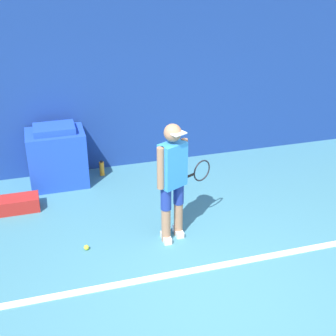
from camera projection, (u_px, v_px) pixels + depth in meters
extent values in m
plane|color=teal|center=(207.00, 291.00, 5.33)|extent=(24.00, 24.00, 0.00)
cube|color=navy|center=(135.00, 81.00, 7.75)|extent=(24.00, 0.10, 2.98)
cube|color=white|center=(196.00, 270.00, 5.66)|extent=(21.60, 0.10, 0.01)
cylinder|color=#A37556|center=(166.00, 225.00, 6.12)|extent=(0.12, 0.12, 0.49)
cylinder|color=navy|center=(166.00, 199.00, 5.95)|extent=(0.14, 0.14, 0.30)
cube|color=white|center=(166.00, 238.00, 6.21)|extent=(0.10, 0.24, 0.08)
cylinder|color=#A37556|center=(178.00, 219.00, 6.25)|extent=(0.12, 0.12, 0.49)
cylinder|color=navy|center=(179.00, 193.00, 6.08)|extent=(0.14, 0.14, 0.30)
cube|color=white|center=(178.00, 232.00, 6.34)|extent=(0.10, 0.24, 0.08)
cube|color=#338CE0|center=(172.00, 165.00, 5.82)|extent=(0.39, 0.33, 0.58)
sphere|color=#A37556|center=(173.00, 133.00, 5.63)|extent=(0.22, 0.22, 0.22)
cube|color=white|center=(178.00, 133.00, 5.55)|extent=(0.21, 0.19, 0.02)
cylinder|color=#A37556|center=(161.00, 168.00, 5.69)|extent=(0.09, 0.09, 0.55)
cylinder|color=#A37556|center=(184.00, 159.00, 5.93)|extent=(0.09, 0.09, 0.55)
cylinder|color=black|center=(189.00, 176.00, 6.11)|extent=(0.19, 0.11, 0.03)
torus|color=black|center=(202.00, 171.00, 6.25)|extent=(0.28, 0.15, 0.30)
sphere|color=#D1E533|center=(86.00, 247.00, 6.02)|extent=(0.07, 0.07, 0.07)
cube|color=blue|center=(57.00, 158.00, 7.49)|extent=(0.90, 0.65, 0.91)
cube|color=blue|center=(54.00, 129.00, 7.26)|extent=(0.63, 0.46, 0.10)
cube|color=#B2231E|center=(17.00, 204.00, 6.87)|extent=(0.64, 0.31, 0.21)
cylinder|color=orange|center=(102.00, 169.00, 7.90)|extent=(0.08, 0.08, 0.24)
cylinder|color=black|center=(101.00, 162.00, 7.84)|extent=(0.05, 0.05, 0.02)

